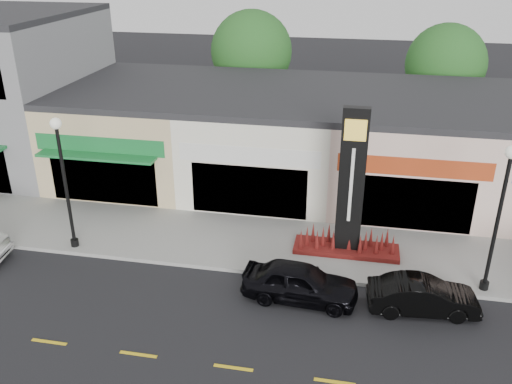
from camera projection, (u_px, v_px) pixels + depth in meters
ground at (253, 307)px, 18.79m from camera, size 120.00×120.00×0.00m
sidewalk at (273, 244)px, 22.64m from camera, size 52.00×4.30×0.15m
curb at (264, 273)px, 20.63m from camera, size 52.00×0.20×0.15m
shop_beige at (142, 127)px, 29.50m from camera, size 7.00×10.85×4.80m
shop_cream at (268, 135)px, 28.29m from camera, size 7.00×10.01×4.80m
shop_pink_w at (406, 144)px, 27.07m from camera, size 7.00×10.01×4.80m
tree_rear_west at (251, 51)px, 34.71m from camera, size 5.20×5.20×7.83m
tree_rear_mid at (446, 64)px, 32.76m from camera, size 4.80×4.80×7.29m
lamp_west_near at (63, 171)px, 20.96m from camera, size 0.44×0.44×5.47m
lamp_east_near at (501, 206)px, 18.18m from camera, size 0.44×0.44×5.47m
pylon_sign at (350, 204)px, 21.06m from camera, size 4.20×1.30×6.00m
car_black_sedan at (300, 282)px, 18.98m from camera, size 1.90×4.17×1.39m
car_black_conv at (423, 296)px, 18.37m from camera, size 1.65×3.81×1.22m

